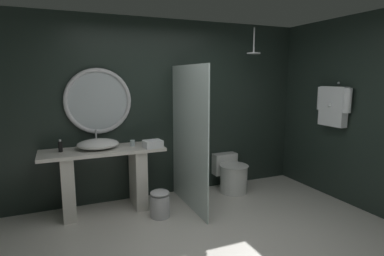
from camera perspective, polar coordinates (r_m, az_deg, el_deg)
The scene contains 14 objects.
ground_plane at distance 3.43m, azimuth 4.94°, elevation -22.04°, with size 5.76×5.76×0.00m, color silver.
back_wall_panel at distance 4.71m, azimuth -5.79°, elevation 3.43°, with size 4.80×0.10×2.60m, color #1E2823.
side_wall_right at distance 5.04m, azimuth 25.10°, elevation 2.98°, with size 0.10×2.47×2.60m, color #1E2823.
vanity_counter at distance 4.35m, azimuth -15.65°, elevation -8.10°, with size 1.56×0.55×0.85m.
vessel_sink at distance 4.26m, azimuth -16.68°, elevation -2.80°, with size 0.53×0.44×0.23m.
tumbler_cup at distance 4.33m, azimuth -10.74°, elevation -2.70°, with size 0.06×0.06×0.08m, color silver.
soap_dispenser at distance 4.25m, azimuth -22.78°, elevation -3.09°, with size 0.05×0.05×0.16m.
round_wall_mirror at distance 4.42m, azimuth -16.65°, elevation 4.69°, with size 0.89×0.06×0.89m.
shower_glass_panel at distance 4.22m, azimuth -0.57°, elevation -1.81°, with size 0.02×1.20×1.93m, color silver.
rain_shower_head at distance 4.95m, azimuth 11.13°, elevation 13.62°, with size 0.20×0.20×0.38m.
hanging_bathrobe at distance 4.91m, azimuth 24.26°, elevation 3.85°, with size 0.20×0.57×0.63m.
toilet at distance 5.02m, azimuth 7.14°, elevation -8.34°, with size 0.44×0.65×0.55m.
waste_bin at distance 4.15m, azimuth -5.84°, elevation -13.43°, with size 0.25×0.25×0.36m.
folded_hand_towel at distance 4.20m, azimuth -7.12°, elevation -2.88°, with size 0.23×0.19×0.10m, color white.
Camera 1 is at (-1.40, -2.57, 1.79)m, focal length 29.39 mm.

